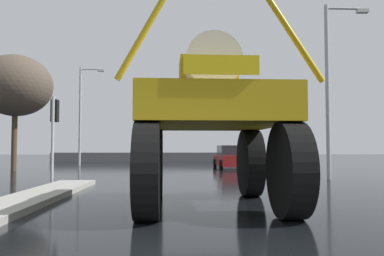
# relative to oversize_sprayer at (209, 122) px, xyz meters

# --- Properties ---
(ground_plane) EXTENTS (120.00, 120.00, 0.00)m
(ground_plane) POSITION_rel_oversize_sprayer_xyz_m (-0.77, 12.73, -1.97)
(ground_plane) COLOR black
(median_island) EXTENTS (1.30, 11.00, 0.15)m
(median_island) POSITION_rel_oversize_sprayer_xyz_m (-4.45, 0.24, -1.89)
(median_island) COLOR #9E9B93
(median_island) RESTS_ON ground
(oversize_sprayer) EXTENTS (4.01, 5.54, 4.36)m
(oversize_sprayer) POSITION_rel_oversize_sprayer_xyz_m (0.00, 0.00, 0.00)
(oversize_sprayer) COLOR black
(oversize_sprayer) RESTS_ON ground
(sedan_ahead) EXTENTS (2.03, 4.17, 1.52)m
(sedan_ahead) POSITION_rel_oversize_sprayer_xyz_m (2.85, 16.72, -1.25)
(sedan_ahead) COLOR maroon
(sedan_ahead) RESTS_ON ground
(traffic_signal_near_left) EXTENTS (0.24, 0.54, 3.27)m
(traffic_signal_near_left) POSITION_rel_oversize_sprayer_xyz_m (-5.36, 5.72, 0.42)
(traffic_signal_near_left) COLOR #A8AAAF
(traffic_signal_near_left) RESTS_ON ground
(traffic_signal_near_right) EXTENTS (0.24, 0.54, 3.75)m
(traffic_signal_near_right) POSITION_rel_oversize_sprayer_xyz_m (3.38, 5.71, 0.77)
(traffic_signal_near_right) COLOR #A8AAAF
(traffic_signal_near_right) RESTS_ON ground
(streetlight_near_right) EXTENTS (1.96, 0.24, 7.62)m
(streetlight_near_right) POSITION_rel_oversize_sprayer_xyz_m (5.95, 7.46, 2.30)
(streetlight_near_right) COLOR #A8AAAF
(streetlight_near_right) RESTS_ON ground
(streetlight_far_left) EXTENTS (1.93, 0.24, 7.70)m
(streetlight_far_left) POSITION_rel_oversize_sprayer_xyz_m (-8.12, 21.78, 2.33)
(streetlight_far_left) COLOR #A8AAAF
(streetlight_far_left) RESTS_ON ground
(bare_tree_left) EXTENTS (4.35, 4.35, 6.97)m
(bare_tree_left) POSITION_rel_oversize_sprayer_xyz_m (-10.46, 14.77, 3.13)
(bare_tree_left) COLOR #473828
(bare_tree_left) RESTS_ON ground
(roadside_barrier) EXTENTS (24.24, 0.24, 0.90)m
(roadside_barrier) POSITION_rel_oversize_sprayer_xyz_m (-0.77, 29.37, -1.52)
(roadside_barrier) COLOR #59595B
(roadside_barrier) RESTS_ON ground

